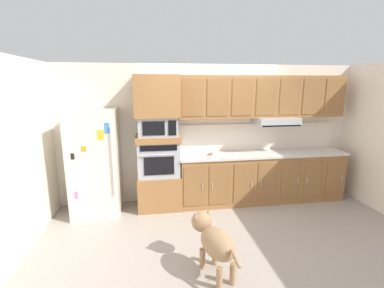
# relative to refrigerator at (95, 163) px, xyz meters

# --- Properties ---
(ground_plane) EXTENTS (9.60, 9.60, 0.00)m
(ground_plane) POSITION_rel_refrigerator_xyz_m (2.02, -0.68, -0.88)
(ground_plane) COLOR #9E9389
(back_kitchen_wall) EXTENTS (6.20, 0.12, 2.50)m
(back_kitchen_wall) POSITION_rel_refrigerator_xyz_m (2.02, 0.43, 0.37)
(back_kitchen_wall) COLOR silver
(back_kitchen_wall) RESTS_ON ground
(side_panel_left) EXTENTS (0.12, 7.10, 2.50)m
(side_panel_left) POSITION_rel_refrigerator_xyz_m (-0.78, -0.68, 0.37)
(side_panel_left) COLOR silver
(side_panel_left) RESTS_ON ground
(refrigerator) EXTENTS (0.76, 0.73, 1.76)m
(refrigerator) POSITION_rel_refrigerator_xyz_m (0.00, 0.00, 0.00)
(refrigerator) COLOR silver
(refrigerator) RESTS_ON ground
(oven_base_cabinet) EXTENTS (0.74, 0.62, 0.60)m
(oven_base_cabinet) POSITION_rel_refrigerator_xyz_m (1.04, 0.07, -0.58)
(oven_base_cabinet) COLOR #996638
(oven_base_cabinet) RESTS_ON ground
(built_in_oven) EXTENTS (0.70, 0.62, 0.60)m
(built_in_oven) POSITION_rel_refrigerator_xyz_m (1.04, 0.07, 0.02)
(built_in_oven) COLOR #A8AAAF
(built_in_oven) RESTS_ON oven_base_cabinet
(appliance_mid_shelf) EXTENTS (0.74, 0.62, 0.10)m
(appliance_mid_shelf) POSITION_rel_refrigerator_xyz_m (1.04, 0.07, 0.37)
(appliance_mid_shelf) COLOR #996638
(appliance_mid_shelf) RESTS_ON built_in_oven
(microwave) EXTENTS (0.64, 0.54, 0.32)m
(microwave) POSITION_rel_refrigerator_xyz_m (1.04, 0.07, 0.58)
(microwave) COLOR #A8AAAF
(microwave) RESTS_ON appliance_mid_shelf
(appliance_upper_cabinet) EXTENTS (0.74, 0.62, 0.68)m
(appliance_upper_cabinet) POSITION_rel_refrigerator_xyz_m (1.04, 0.07, 1.08)
(appliance_upper_cabinet) COLOR #996638
(appliance_upper_cabinet) RESTS_ON microwave
(lower_cabinet_run) EXTENTS (3.06, 0.63, 0.88)m
(lower_cabinet_run) POSITION_rel_refrigerator_xyz_m (2.94, 0.07, -0.44)
(lower_cabinet_run) COLOR #996638
(lower_cabinet_run) RESTS_ON ground
(countertop_slab) EXTENTS (3.10, 0.64, 0.04)m
(countertop_slab) POSITION_rel_refrigerator_xyz_m (2.94, 0.07, 0.02)
(countertop_slab) COLOR beige
(countertop_slab) RESTS_ON lower_cabinet_run
(backsplash_panel) EXTENTS (3.10, 0.02, 0.50)m
(backsplash_panel) POSITION_rel_refrigerator_xyz_m (2.94, 0.36, 0.29)
(backsplash_panel) COLOR white
(backsplash_panel) RESTS_ON countertop_slab
(upper_cabinet_with_hood) EXTENTS (3.06, 0.48, 0.88)m
(upper_cabinet_with_hood) POSITION_rel_refrigerator_xyz_m (2.96, 0.19, 1.02)
(upper_cabinet_with_hood) COLOR #996638
(upper_cabinet_with_hood) RESTS_ON backsplash_panel
(screwdriver) EXTENTS (0.16, 0.17, 0.03)m
(screwdriver) POSITION_rel_refrigerator_xyz_m (1.96, 0.04, 0.05)
(screwdriver) COLOR red
(screwdriver) RESTS_ON countertop_slab
(dog) EXTENTS (0.47, 0.99, 0.64)m
(dog) POSITION_rel_refrigerator_xyz_m (1.59, -1.80, -0.47)
(dog) COLOR #997551
(dog) RESTS_ON ground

